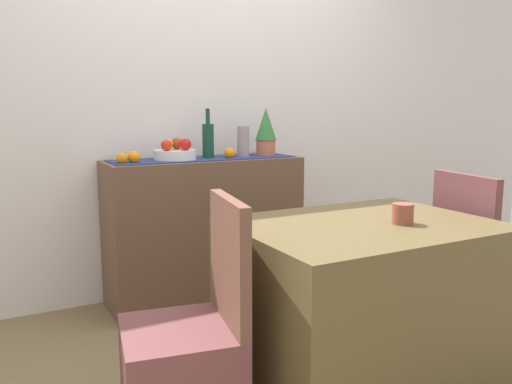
% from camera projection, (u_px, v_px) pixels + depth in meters
% --- Properties ---
extents(ground_plane, '(6.40, 6.40, 0.02)m').
position_uv_depth(ground_plane, '(298.00, 355.00, 2.57)').
color(ground_plane, olive).
rests_on(ground_plane, ground).
extents(room_wall_rear, '(6.40, 0.06, 2.70)m').
position_uv_depth(room_wall_rear, '(203.00, 86.00, 3.38)').
color(room_wall_rear, silver).
rests_on(room_wall_rear, ground).
extents(sideboard_console, '(1.20, 0.42, 0.89)m').
position_uv_depth(sideboard_console, '(205.00, 230.00, 3.25)').
color(sideboard_console, brown).
rests_on(sideboard_console, ground).
extents(table_runner, '(1.13, 0.32, 0.01)m').
position_uv_depth(table_runner, '(204.00, 158.00, 3.17)').
color(table_runner, navy).
rests_on(table_runner, sideboard_console).
extents(fruit_bowl, '(0.25, 0.25, 0.06)m').
position_uv_depth(fruit_bowl, '(175.00, 155.00, 3.08)').
color(fruit_bowl, white).
rests_on(fruit_bowl, table_runner).
extents(apple_right, '(0.07, 0.07, 0.07)m').
position_uv_depth(apple_right, '(177.00, 143.00, 3.12)').
color(apple_right, '#AA3519').
rests_on(apple_right, fruit_bowl).
extents(apple_rear, '(0.07, 0.07, 0.07)m').
position_uv_depth(apple_rear, '(166.00, 145.00, 3.01)').
color(apple_rear, red).
rests_on(apple_rear, fruit_bowl).
extents(apple_front, '(0.07, 0.07, 0.07)m').
position_uv_depth(apple_front, '(185.00, 144.00, 3.04)').
color(apple_front, red).
rests_on(apple_front, fruit_bowl).
extents(apple_center, '(0.07, 0.07, 0.07)m').
position_uv_depth(apple_center, '(168.00, 144.00, 3.07)').
color(apple_center, gold).
rests_on(apple_center, fruit_bowl).
extents(wine_bottle, '(0.07, 0.07, 0.31)m').
position_uv_depth(wine_bottle, '(208.00, 140.00, 3.17)').
color(wine_bottle, '#133D28').
rests_on(wine_bottle, sideboard_console).
extents(ceramic_vase, '(0.08, 0.08, 0.20)m').
position_uv_depth(ceramic_vase, '(243.00, 142.00, 3.29)').
color(ceramic_vase, '#9F8C8B').
rests_on(ceramic_vase, sideboard_console).
extents(potted_plant, '(0.14, 0.14, 0.31)m').
position_uv_depth(potted_plant, '(266.00, 131.00, 3.35)').
color(potted_plant, '#BB6446').
rests_on(potted_plant, sideboard_console).
extents(orange_loose_mid, '(0.07, 0.07, 0.07)m').
position_uv_depth(orange_loose_mid, '(134.00, 157.00, 2.93)').
color(orange_loose_mid, orange).
rests_on(orange_loose_mid, sideboard_console).
extents(orange_loose_far, '(0.07, 0.07, 0.07)m').
position_uv_depth(orange_loose_far, '(122.00, 158.00, 2.88)').
color(orange_loose_far, orange).
rests_on(orange_loose_far, sideboard_console).
extents(orange_loose_near_bowl, '(0.07, 0.07, 0.07)m').
position_uv_depth(orange_loose_near_bowl, '(230.00, 153.00, 3.19)').
color(orange_loose_near_bowl, orange).
rests_on(orange_loose_near_bowl, sideboard_console).
extents(dining_table, '(1.05, 0.79, 0.74)m').
position_uv_depth(dining_table, '(361.00, 308.00, 2.18)').
color(dining_table, brown).
rests_on(dining_table, ground).
extents(coffee_cup, '(0.09, 0.09, 0.08)m').
position_uv_depth(coffee_cup, '(403.00, 214.00, 2.09)').
color(coffee_cup, brown).
rests_on(coffee_cup, dining_table).
extents(chair_near_window, '(0.46, 0.46, 0.90)m').
position_uv_depth(chair_near_window, '(186.00, 376.00, 1.83)').
color(chair_near_window, brown).
rests_on(chair_near_window, ground).
extents(chair_by_corner, '(0.45, 0.45, 0.90)m').
position_uv_depth(chair_by_corner, '(484.00, 299.00, 2.57)').
color(chair_by_corner, brown).
rests_on(chair_by_corner, ground).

